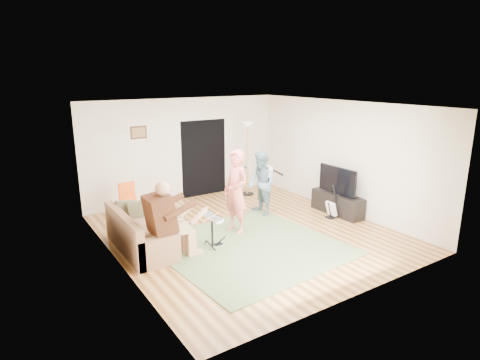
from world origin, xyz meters
name	(u,v)px	position (x,y,z in m)	size (l,w,h in m)	color
floor	(248,232)	(0.00, 0.00, 0.00)	(6.00, 6.00, 0.00)	brown
walls	(248,171)	(0.00, 0.00, 1.35)	(5.50, 6.00, 2.70)	silver
ceiling	(249,105)	(0.00, 0.00, 2.70)	(6.00, 6.00, 0.00)	white
window_blinds	(111,178)	(-2.74, 0.20, 1.55)	(2.05, 2.05, 0.00)	brown
doorway	(204,158)	(0.55, 2.99, 1.05)	(2.10, 2.10, 0.00)	black
picture_frame	(139,132)	(-1.25, 2.99, 1.90)	(0.42, 0.03, 0.32)	#3F2314
area_rug	(249,247)	(-0.40, -0.63, 0.01)	(3.25, 3.22, 0.02)	#556E43
sofa	(137,238)	(-2.29, 0.43, 0.26)	(0.80, 1.94, 0.78)	#926649
drummer	(171,228)	(-1.86, -0.22, 0.58)	(0.96, 0.54, 1.48)	#4C2715
drum_kit	(212,233)	(-1.00, -0.22, 0.29)	(0.36, 0.64, 0.65)	black
singer	(236,192)	(-0.18, 0.21, 0.89)	(0.65, 0.43, 1.79)	#E16762
microphone	(244,170)	(0.02, 0.21, 1.33)	(0.06, 0.06, 0.24)	black
guitarist	(261,184)	(0.93, 0.80, 0.77)	(0.75, 0.58, 1.54)	slate
guitar_held	(268,171)	(1.13, 0.80, 1.04)	(0.12, 0.60, 0.26)	silver
guitar_spare	(331,209)	(2.16, -0.32, 0.23)	(0.29, 0.26, 0.80)	black
torchiere_lamp	(247,146)	(1.58, 2.36, 1.39)	(0.36, 0.36, 2.03)	black
dining_chair	(130,208)	(-1.89, 2.01, 0.32)	(0.40, 0.42, 0.91)	tan
tv_cabinet	(337,204)	(2.50, -0.17, 0.25)	(0.40, 1.40, 0.50)	black
television	(337,180)	(2.45, -0.17, 0.85)	(0.06, 1.12, 0.64)	black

